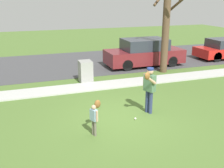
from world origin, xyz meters
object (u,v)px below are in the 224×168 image
Objects in this scene: person_adult at (149,86)px; street_tree_near at (166,19)px; person_child at (95,114)px; parked_suv_maroon at (144,53)px; baseball at (135,119)px; utility_cabinet at (86,72)px.

street_tree_near is at bearing -147.70° from person_adult.
street_tree_near reaches higher than person_adult.
parked_suv_maroon is at bearing 32.04° from person_child.
person_adult reaches higher than parked_suv_maroon.
street_tree_near reaches higher than person_child.
person_child is 14.02× the size of baseball.
street_tree_near is (4.58, 0.40, 2.36)m from utility_cabinet.
street_tree_near is 1.16× the size of parked_suv_maroon.
baseball is 4.84m from utility_cabinet.
utility_cabinet is (1.00, 5.30, -0.14)m from person_child.
person_child reaches higher than baseball.
parked_suv_maroon reaches higher than baseball.
person_child is 8.28m from street_tree_near.
utility_cabinet is 0.23× the size of parked_suv_maroon.
person_child is at bearing -1.35° from person_adult.
person_adult reaches higher than utility_cabinet.
parked_suv_maroon is (-0.41, 1.67, -2.10)m from street_tree_near.
street_tree_near is at bearing -76.20° from parked_suv_maroon.
person_adult reaches higher than baseball.
person_adult is at bearing -124.81° from street_tree_near.
utility_cabinet is 0.19× the size of street_tree_near.
baseball is 7.14m from street_tree_near.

